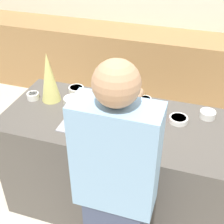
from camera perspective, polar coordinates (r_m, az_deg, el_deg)
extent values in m
plane|color=beige|center=(2.93, 1.97, -16.32)|extent=(12.00, 12.00, 0.00)
cube|color=#9E7547|center=(4.12, 9.44, 7.75)|extent=(6.00, 0.60, 0.91)
cube|color=#514C47|center=(2.59, 2.17, -9.89)|extent=(1.86, 0.78, 0.92)
cube|color=#9E9EA8|center=(2.26, -3.34, -2.27)|extent=(0.47, 0.31, 0.01)
cube|color=brown|center=(2.23, -3.39, -0.98)|extent=(0.18, 0.13, 0.12)
cube|color=white|center=(2.17, -3.48, 1.18)|extent=(0.20, 0.15, 0.09)
cylinder|color=brown|center=(2.12, -2.07, 3.31)|extent=(0.02, 0.02, 0.09)
cone|color=#DBD675|center=(2.49, -11.45, 6.23)|extent=(0.15, 0.15, 0.41)
cylinder|color=silver|center=(2.67, -6.56, 4.16)|extent=(0.13, 0.13, 0.04)
cylinder|color=brown|center=(2.66, -6.58, 4.43)|extent=(0.11, 0.11, 0.01)
cylinder|color=white|center=(2.43, 17.07, -0.42)|extent=(0.12, 0.12, 0.05)
cylinder|color=#4770DB|center=(2.42, 17.15, -0.03)|extent=(0.10, 0.10, 0.01)
cylinder|color=white|center=(2.49, 6.13, 2.03)|extent=(0.09, 0.09, 0.05)
cylinder|color=orange|center=(2.48, 6.16, 2.44)|extent=(0.07, 0.07, 0.01)
cylinder|color=white|center=(2.62, -14.25, 2.85)|extent=(0.10, 0.10, 0.05)
cylinder|color=brown|center=(2.61, -14.31, 3.22)|extent=(0.08, 0.08, 0.01)
cylinder|color=silver|center=(2.52, -7.28, 2.14)|extent=(0.14, 0.14, 0.04)
cylinder|color=orange|center=(2.51, -7.31, 2.45)|extent=(0.11, 0.11, 0.01)
cylinder|color=white|center=(2.33, 12.05, -1.34)|extent=(0.14, 0.14, 0.04)
cylinder|color=red|center=(2.32, 12.09, -1.05)|extent=(0.11, 0.11, 0.01)
cube|color=#B23338|center=(2.35, 7.58, -0.78)|extent=(0.17, 0.15, 0.02)
cube|color=#8CB7E0|center=(1.64, 0.68, -8.33)|extent=(0.45, 0.20, 0.66)
sphere|color=tan|center=(1.38, 0.80, 5.23)|extent=(0.22, 0.22, 0.22)
cylinder|color=tan|center=(1.72, 2.93, 0.07)|extent=(0.08, 0.45, 0.08)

